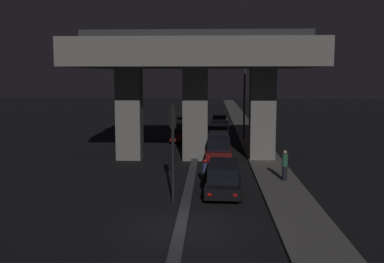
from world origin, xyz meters
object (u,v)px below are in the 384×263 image
Objects in this scene: pedestrian_on_sidewalk at (285,165)px; car_taxi_yellow_third at (218,135)px; motorcycle_black_filtering_near at (205,173)px; car_white_fourth at (219,127)px; car_white_second_oncoming at (184,122)px; car_black_lead at (223,178)px; car_dark_red_lead_oncoming at (181,131)px; car_dark_red_second at (219,149)px; traffic_light_left_of_median at (173,136)px; car_taxi_yellow_fifth at (220,120)px; motorcycle_blue_filtering_mid at (207,151)px; street_lamp at (241,85)px.

car_taxi_yellow_third is at bearing 105.40° from pedestrian_on_sidewalk.
car_white_fourth is at bearing -6.34° from motorcycle_black_filtering_near.
car_white_second_oncoming is at bearing 15.84° from car_taxi_yellow_third.
car_black_lead is 1.01× the size of car_dark_red_lead_oncoming.
pedestrian_on_sidewalk reaches higher than car_dark_red_second.
pedestrian_on_sidewalk is at bearing 22.61° from car_dark_red_lead_oncoming.
traffic_light_left_of_median is at bearing 172.01° from car_white_fourth.
car_taxi_yellow_fifth is 0.92× the size of car_dark_red_lead_oncoming.
car_taxi_yellow_third is 2.46× the size of pedestrian_on_sidewalk.
car_taxi_yellow_third is 0.96× the size of car_white_second_oncoming.
car_taxi_yellow_fifth is 20.57m from motorcycle_blue_filtering_mid.
pedestrian_on_sidewalk is at bearing -173.12° from car_white_fourth.
car_white_fourth is at bearing 144.64° from car_dark_red_lead_oncoming.
car_taxi_yellow_third is 6.31m from motorcycle_blue_filtering_mid.
car_black_lead is at bearing -178.27° from car_dark_red_second.
car_white_fourth reaches higher than motorcycle_blue_filtering_mid.
car_dark_red_second is 7.02m from car_taxi_yellow_third.
car_white_second_oncoming is (-3.82, 20.72, -0.23)m from car_dark_red_second.
pedestrian_on_sidewalk is at bearing -145.92° from motorcycle_blue_filtering_mid.
traffic_light_left_of_median is 2.71× the size of pedestrian_on_sidewalk.
car_dark_red_lead_oncoming is at bearing 52.37° from car_taxi_yellow_third.
car_dark_red_lead_oncoming is at bearing 13.02° from car_black_lead.
car_dark_red_lead_oncoming reaches higher than car_white_fourth.
car_dark_red_second is (2.35, 10.70, -2.37)m from traffic_light_left_of_median.
car_dark_red_lead_oncoming is at bearing 5.41° from motorcycle_black_filtering_near.
street_lamp reaches higher than motorcycle_blue_filtering_mid.
traffic_light_left_of_median is 1.10× the size of car_taxi_yellow_third.
motorcycle_black_filtering_near is (-0.98, 2.08, -0.25)m from car_black_lead.
motorcycle_black_filtering_near is (-0.87, -6.88, -0.29)m from car_dark_red_second.
motorcycle_blue_filtering_mid is at bearing 48.76° from car_dark_red_second.
car_white_fourth is (2.64, 25.89, -2.54)m from traffic_light_left_of_median.
car_dark_red_second is at bearing -130.96° from motorcycle_blue_filtering_mid.
traffic_light_left_of_median reaches higher than car_white_fourth.
car_dark_red_second reaches higher than motorcycle_black_filtering_near.
street_lamp is 4.50× the size of motorcycle_blue_filtering_mid.
pedestrian_on_sidewalk reaches higher than car_white_second_oncoming.
car_black_lead is at bearing -179.61° from car_taxi_yellow_third.
car_dark_red_lead_oncoming is at bearing 92.98° from traffic_light_left_of_median.
car_dark_red_lead_oncoming is (-3.70, -5.50, 0.24)m from car_white_fourth.
car_taxi_yellow_third is 2.23× the size of motorcycle_blue_filtering_mid.
car_white_fourth is at bearing 36.69° from car_white_second_oncoming.
car_taxi_yellow_fifth is (0.11, 6.13, 0.11)m from car_white_fourth.
motorcycle_blue_filtering_mid is (-0.98, 9.75, -0.27)m from car_black_lead.
car_white_second_oncoming is (-1.47, 31.42, -2.60)m from traffic_light_left_of_median.
car_dark_red_second is at bearing 77.60° from traffic_light_left_of_median.
car_white_second_oncoming is 2.69× the size of motorcycle_black_filtering_near.
motorcycle_blue_filtering_mid is (-0.90, -6.23, -0.41)m from car_taxi_yellow_third.
street_lamp is at bearing 30.85° from car_white_second_oncoming.
car_white_fourth is at bearing 1.89° from car_black_lead.
traffic_light_left_of_median is 32.23m from car_taxi_yellow_fifth.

